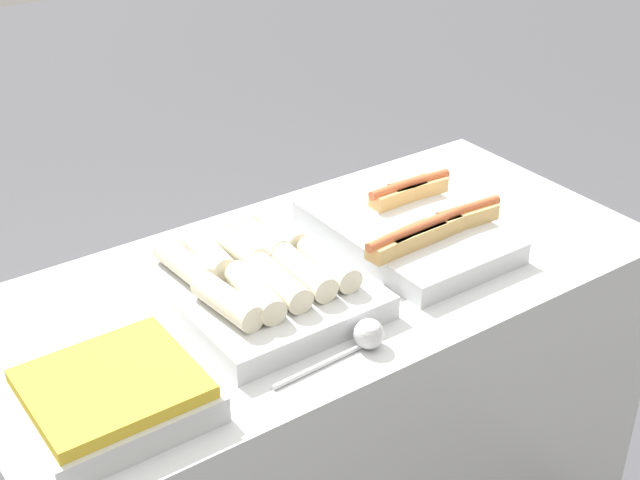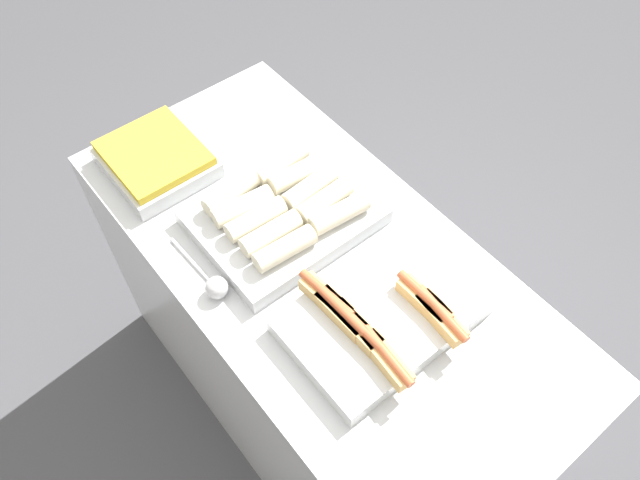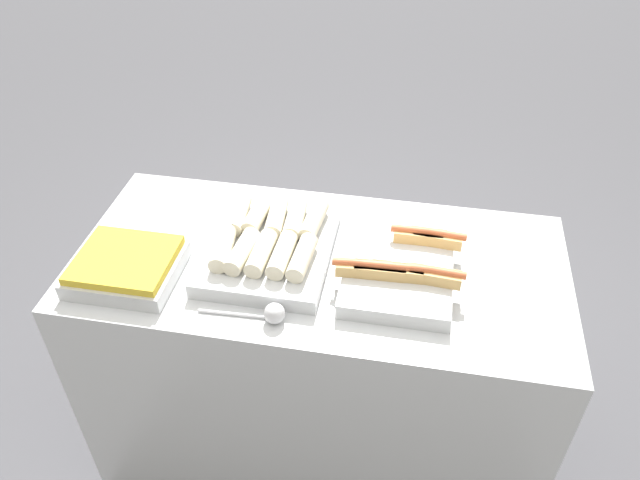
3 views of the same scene
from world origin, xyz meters
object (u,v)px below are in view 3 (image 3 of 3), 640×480
at_px(tray_side_front, 126,266).
at_px(serving_spoon_near, 271,313).
at_px(tray_hotdogs, 400,263).
at_px(tray_wraps, 270,243).

height_order(tray_side_front, serving_spoon_near, tray_side_front).
bearing_deg(tray_hotdogs, tray_side_front, -168.46).
bearing_deg(tray_side_front, serving_spoon_near, -12.40).
distance_m(tray_side_front, serving_spoon_near, 0.46).
bearing_deg(tray_hotdogs, tray_wraps, 178.94).
height_order(tray_wraps, tray_side_front, tray_wraps).
relative_size(tray_hotdogs, tray_wraps, 1.01).
height_order(tray_hotdogs, tray_side_front, tray_hotdogs).
bearing_deg(serving_spoon_near, tray_side_front, 167.60).
bearing_deg(tray_wraps, tray_hotdogs, -1.06).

